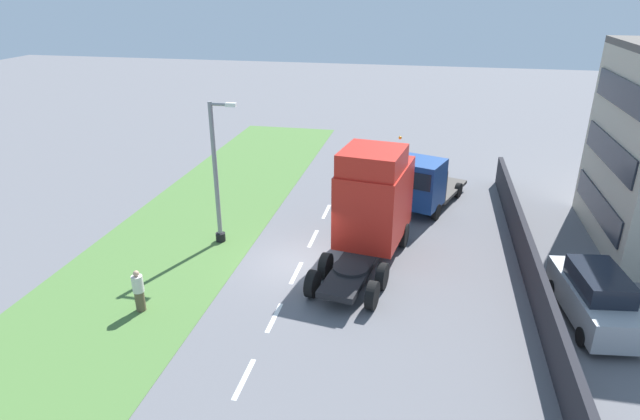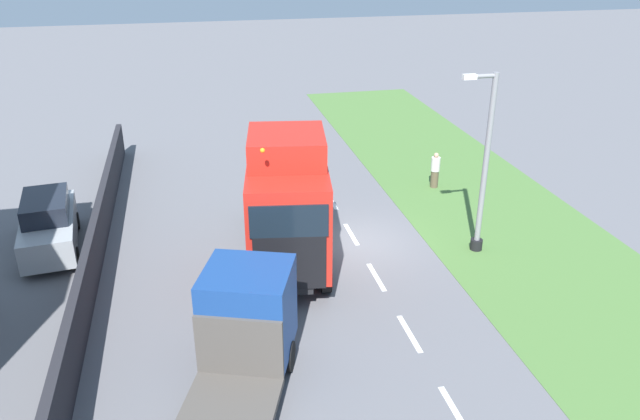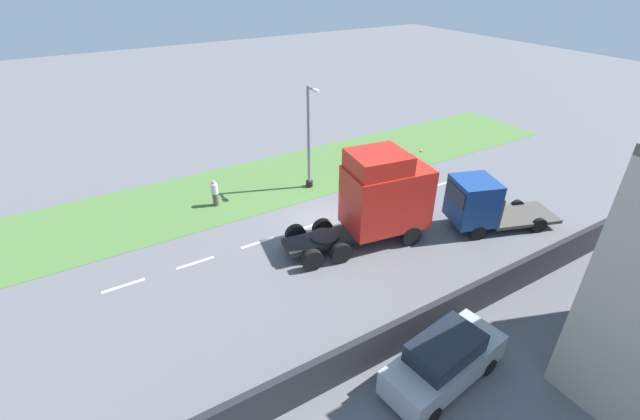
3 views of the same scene
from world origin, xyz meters
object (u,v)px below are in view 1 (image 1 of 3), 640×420
object	(u,v)px
flatbed_truck	(422,184)
parked_car	(595,297)
pedestrian	(139,291)
lorry_cab	(373,202)
lamp_post	(218,183)

from	to	relation	value
flatbed_truck	parked_car	distance (m)	10.41
parked_car	pedestrian	world-z (taller)	parked_car
pedestrian	parked_car	bearing A→B (deg)	9.26
lorry_cab	pedestrian	distance (m)	9.74
flatbed_truck	lamp_post	xyz separation A→B (m)	(-8.66, -5.17, 1.30)
lorry_cab	parked_car	bearing A→B (deg)	-14.88
parked_car	lamp_post	xyz separation A→B (m)	(-14.70, 3.30, 1.84)
parked_car	lamp_post	world-z (taller)	lamp_post
lorry_cab	flatbed_truck	distance (m)	5.42
parked_car	pedestrian	bearing A→B (deg)	-177.70
lorry_cab	lamp_post	bearing A→B (deg)	-169.82
lorry_cab	pedestrian	world-z (taller)	lorry_cab
lorry_cab	flatbed_truck	size ratio (longest dim) A/B	1.21
parked_car	pedestrian	size ratio (longest dim) A/B	2.95
lorry_cab	parked_car	world-z (taller)	lorry_cab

